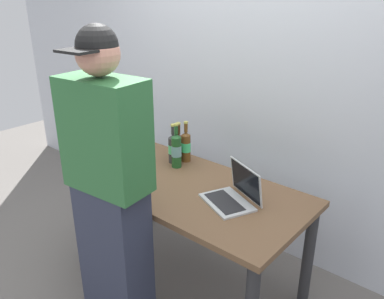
{
  "coord_description": "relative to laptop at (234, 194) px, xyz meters",
  "views": [
    {
      "loc": [
        1.45,
        -1.63,
        1.87
      ],
      "look_at": [
        0.06,
        0.0,
        0.99
      ],
      "focal_mm": 36.67,
      "sensor_mm": 36.0,
      "label": 1
    }
  ],
  "objects": [
    {
      "name": "laptop",
      "position": [
        0.0,
        0.0,
        0.0
      ],
      "size": [
        0.38,
        0.35,
        0.21
      ],
      "color": "#B7BABC",
      "rests_on": "desk"
    },
    {
      "name": "person_figure",
      "position": [
        -0.39,
        -0.56,
        0.09
      ],
      "size": [
        0.46,
        0.32,
        1.73
      ],
      "color": "#2D3347",
      "rests_on": "ground"
    },
    {
      "name": "back_wall",
      "position": [
        -0.35,
        0.74,
        0.52
      ],
      "size": [
        6.0,
        0.1,
        2.6
      ],
      "primitive_type": "cube",
      "color": "silver",
      "rests_on": "ground"
    },
    {
      "name": "desk",
      "position": [
        -0.35,
        -0.02,
        -0.15
      ],
      "size": [
        1.55,
        0.77,
        0.74
      ],
      "color": "brown",
      "rests_on": "ground"
    },
    {
      "name": "ground_plane",
      "position": [
        -0.35,
        -0.02,
        -0.78
      ],
      "size": [
        8.0,
        8.0,
        0.0
      ],
      "primitive_type": "plane",
      "color": "slate",
      "rests_on": "ground"
    },
    {
      "name": "beer_bottle_green",
      "position": [
        -0.64,
        0.18,
        0.06
      ],
      "size": [
        0.07,
        0.07,
        0.28
      ],
      "color": "#333333",
      "rests_on": "desk"
    },
    {
      "name": "beer_bottle_amber",
      "position": [
        -0.66,
        0.26,
        0.05
      ],
      "size": [
        0.07,
        0.07,
        0.27
      ],
      "color": "#472B14",
      "rests_on": "desk"
    },
    {
      "name": "beer_bottle_brown",
      "position": [
        -0.59,
        0.25,
        0.07
      ],
      "size": [
        0.07,
        0.07,
        0.29
      ],
      "color": "brown",
      "rests_on": "desk"
    },
    {
      "name": "beer_bottle_dark",
      "position": [
        -0.57,
        0.14,
        0.08
      ],
      "size": [
        0.07,
        0.07,
        0.31
      ],
      "color": "#1E5123",
      "rests_on": "desk"
    }
  ]
}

